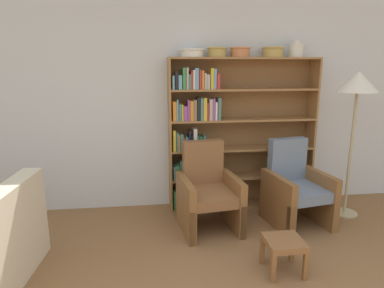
% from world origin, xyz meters
% --- Properties ---
extents(wall_back, '(12.00, 0.06, 2.75)m').
position_xyz_m(wall_back, '(0.00, 2.85, 1.38)').
color(wall_back, silver).
rests_on(wall_back, ground).
extents(bookshelf, '(1.90, 0.30, 1.96)m').
position_xyz_m(bookshelf, '(0.24, 2.67, 0.97)').
color(bookshelf, olive).
rests_on(bookshelf, ground).
extents(bowl_brass, '(0.30, 0.30, 0.10)m').
position_xyz_m(bowl_brass, '(-0.20, 2.66, 2.01)').
color(bowl_brass, silver).
rests_on(bowl_brass, bookshelf).
extents(bowl_sage, '(0.25, 0.25, 0.12)m').
position_xyz_m(bowl_sage, '(0.11, 2.66, 2.02)').
color(bowl_sage, tan).
rests_on(bowl_sage, bookshelf).
extents(bowl_slate, '(0.26, 0.26, 0.12)m').
position_xyz_m(bowl_slate, '(0.40, 2.66, 2.02)').
color(bowl_slate, '#C67547').
rests_on(bowl_slate, bookshelf).
extents(bowl_olive, '(0.28, 0.28, 0.13)m').
position_xyz_m(bowl_olive, '(0.82, 2.66, 2.03)').
color(bowl_olive, tan).
rests_on(bowl_olive, bookshelf).
extents(vase_tall, '(0.17, 0.17, 0.20)m').
position_xyz_m(vase_tall, '(1.11, 2.66, 2.04)').
color(vase_tall, silver).
rests_on(vase_tall, bookshelf).
extents(armchair_leather, '(0.72, 0.75, 0.99)m').
position_xyz_m(armchair_leather, '(-0.08, 2.09, 0.42)').
color(armchair_leather, brown).
rests_on(armchair_leather, ground).
extents(armchair_cushioned, '(0.75, 0.78, 0.99)m').
position_xyz_m(armchair_cushioned, '(0.98, 2.09, 0.42)').
color(armchair_cushioned, brown).
rests_on(armchair_cushioned, ground).
extents(floor_lamp, '(0.47, 0.47, 1.79)m').
position_xyz_m(floor_lamp, '(1.72, 2.23, 1.59)').
color(floor_lamp, tan).
rests_on(floor_lamp, ground).
extents(footstool, '(0.34, 0.34, 0.32)m').
position_xyz_m(footstool, '(0.45, 1.12, 0.26)').
color(footstool, brown).
rests_on(footstool, ground).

